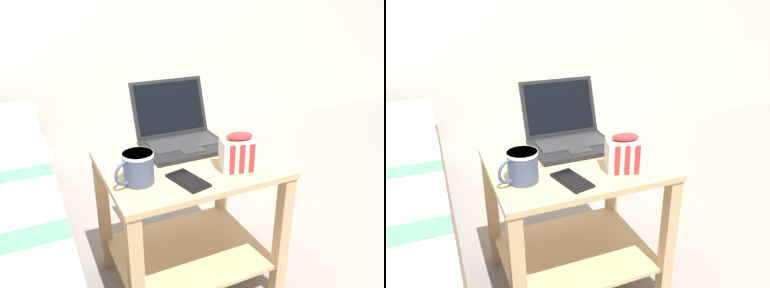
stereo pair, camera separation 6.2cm
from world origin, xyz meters
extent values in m
plane|color=gray|center=(0.00, 0.00, 0.00)|extent=(8.00, 8.00, 0.00)
cube|color=tan|center=(0.00, 0.00, 0.52)|extent=(0.61, 0.50, 0.02)
cube|color=tan|center=(0.00, 0.00, 0.13)|extent=(0.57, 0.46, 0.02)
cube|color=tan|center=(-0.28, -0.22, 0.26)|extent=(0.04, 0.04, 0.51)
cube|color=tan|center=(0.28, -0.22, 0.26)|extent=(0.04, 0.04, 0.51)
cube|color=tan|center=(-0.28, 0.22, 0.26)|extent=(0.04, 0.04, 0.51)
cube|color=tan|center=(0.28, 0.22, 0.26)|extent=(0.04, 0.04, 0.51)
cube|color=black|center=(0.04, 0.10, 0.54)|extent=(0.31, 0.23, 0.02)
cube|color=#2D2D30|center=(0.04, 0.12, 0.55)|extent=(0.26, 0.13, 0.00)
cube|color=#2D2D30|center=(0.04, 0.04, 0.55)|extent=(0.09, 0.05, 0.00)
cube|color=black|center=(0.04, 0.26, 0.66)|extent=(0.31, 0.09, 0.22)
cube|color=black|center=(0.04, 0.26, 0.66)|extent=(0.28, 0.07, 0.19)
cube|color=red|center=(-0.01, 0.28, 0.71)|extent=(0.05, 0.01, 0.03)
cube|color=red|center=(0.06, 0.27, 0.67)|extent=(0.04, 0.02, 0.04)
cube|color=red|center=(0.08, 0.25, 0.61)|extent=(0.04, 0.01, 0.02)
cube|color=green|center=(0.09, 0.25, 0.61)|extent=(0.04, 0.01, 0.03)
cylinder|color=#3F4C6B|center=(-0.21, -0.08, 0.58)|extent=(0.10, 0.10, 0.10)
cylinder|color=silver|center=(-0.21, -0.08, 0.63)|extent=(0.10, 0.10, 0.01)
cylinder|color=black|center=(-0.21, -0.08, 0.62)|extent=(0.09, 0.09, 0.01)
torus|color=#3F4C6B|center=(-0.26, -0.10, 0.59)|extent=(0.08, 0.04, 0.08)
cube|color=silver|center=(0.13, -0.13, 0.59)|extent=(0.14, 0.11, 0.11)
cube|color=red|center=(0.09, -0.16, 0.59)|extent=(0.02, 0.01, 0.10)
cube|color=red|center=(0.12, -0.17, 0.59)|extent=(0.02, 0.01, 0.10)
cube|color=red|center=(0.15, -0.18, 0.59)|extent=(0.02, 0.01, 0.10)
ellipsoid|color=red|center=(0.13, -0.13, 0.65)|extent=(0.10, 0.07, 0.02)
cube|color=black|center=(-0.06, -0.14, 0.54)|extent=(0.11, 0.16, 0.01)
cube|color=black|center=(-0.06, -0.14, 0.54)|extent=(0.10, 0.15, 0.00)
camera|label=1|loc=(-0.51, -1.11, 1.11)|focal=35.00mm
camera|label=2|loc=(-0.45, -1.13, 1.11)|focal=35.00mm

